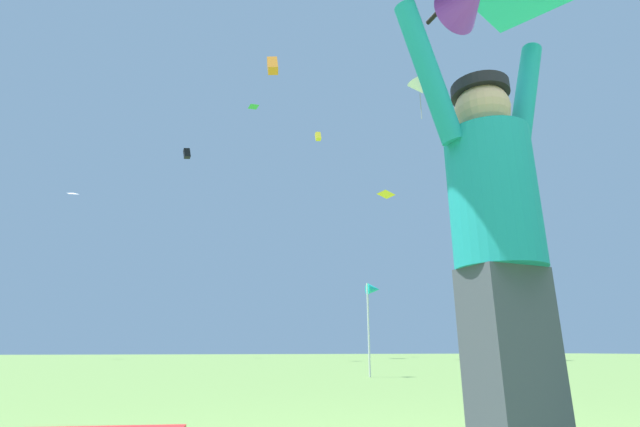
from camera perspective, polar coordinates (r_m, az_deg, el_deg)
name	(u,v)px	position (r m, az deg, el deg)	size (l,w,h in m)	color
kite_flyer_person	(497,239)	(1.87, 21.64, -2.99)	(0.81, 0.38, 1.92)	#424751
distant_kite_orange_low_right	(273,66)	(35.73, -6.06, 18.20)	(0.93, 1.18, 1.44)	orange
distant_kite_black_mid_right	(187,154)	(35.30, -16.59, 7.33)	(0.62, 0.56, 0.80)	black
distant_kite_white_overhead_distant	(419,87)	(29.21, 12.55, 15.43)	(1.88, 1.66, 2.92)	white
distant_kite_white_high_left	(73,193)	(33.31, -28.93, 2.27)	(0.73, 0.69, 0.34)	white
distant_kite_yellow_high_right	(318,137)	(38.56, -0.25, 9.78)	(0.50, 0.62, 0.80)	yellow
distant_kite_yellow_mid_left	(386,194)	(27.84, 8.42, 2.49)	(1.12, 1.14, 0.34)	yellow
distant_kite_green_far_center	(253,106)	(26.20, -8.48, 13.35)	(0.71, 0.71, 0.16)	green
marker_flag	(373,295)	(9.70, 6.73, -10.30)	(0.30, 0.24, 1.88)	silver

